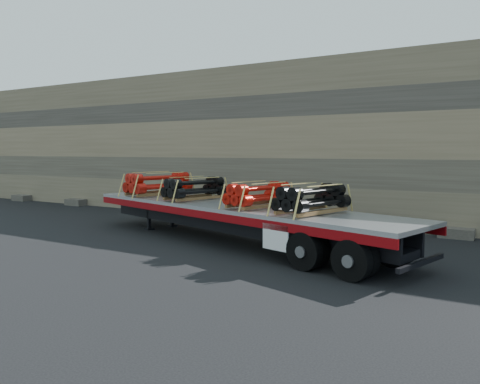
% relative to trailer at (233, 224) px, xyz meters
% --- Properties ---
extents(ground, '(120.00, 120.00, 0.00)m').
position_rel_trailer_xyz_m(ground, '(-0.56, 0.16, -0.66)').
color(ground, black).
rests_on(ground, ground).
extents(rock_wall, '(44.00, 3.00, 7.00)m').
position_rel_trailer_xyz_m(rock_wall, '(-0.56, 6.66, 2.84)').
color(rock_wall, '#7A6B54').
rests_on(rock_wall, ground).
extents(trailer, '(13.47, 6.03, 1.33)m').
position_rel_trailer_xyz_m(trailer, '(0.00, 0.00, 0.00)').
color(trailer, '#B1B4B9').
rests_on(trailer, ground).
extents(bundle_front, '(1.90, 2.77, 0.90)m').
position_rel_trailer_xyz_m(bundle_front, '(-4.27, 1.19, 1.11)').
color(bundle_front, '#AC1109').
rests_on(bundle_front, trailer).
extents(bundle_midfront, '(1.68, 2.45, 0.79)m').
position_rel_trailer_xyz_m(bundle_midfront, '(-1.99, 0.56, 1.06)').
color(bundle_midfront, black).
rests_on(bundle_midfront, trailer).
extents(bundle_midrear, '(1.63, 2.38, 0.77)m').
position_rel_trailer_xyz_m(bundle_midrear, '(1.18, -0.33, 1.05)').
color(bundle_midrear, '#AC1109').
rests_on(bundle_midrear, trailer).
extents(bundle_rear, '(1.71, 2.49, 0.81)m').
position_rel_trailer_xyz_m(bundle_rear, '(3.20, -0.90, 1.07)').
color(bundle_rear, black).
rests_on(bundle_rear, trailer).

